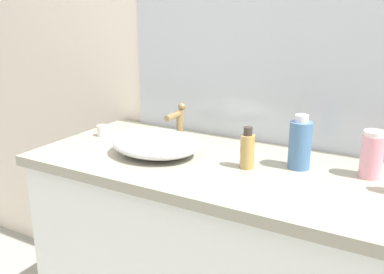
% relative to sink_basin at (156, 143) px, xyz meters
% --- Properties ---
extents(bathroom_wall_rear, '(6.00, 0.06, 2.60)m').
position_rel_sink_basin_xyz_m(bathroom_wall_rear, '(0.18, 0.38, 0.42)').
color(bathroom_wall_rear, silver).
rests_on(bathroom_wall_rear, ground).
extents(vanity_counter, '(1.39, 0.60, 0.84)m').
position_rel_sink_basin_xyz_m(vanity_counter, '(0.27, 0.04, -0.46)').
color(vanity_counter, white).
rests_on(vanity_counter, ground).
extents(sink_basin, '(0.32, 0.27, 0.08)m').
position_rel_sink_basin_xyz_m(sink_basin, '(0.00, 0.00, 0.00)').
color(sink_basin, silver).
rests_on(sink_basin, vanity_counter).
extents(faucet, '(0.03, 0.12, 0.15)m').
position_rel_sink_basin_xyz_m(faucet, '(0.00, 0.15, 0.05)').
color(faucet, olive).
rests_on(faucet, vanity_counter).
extents(lotion_bottle, '(0.07, 0.07, 0.18)m').
position_rel_sink_basin_xyz_m(lotion_bottle, '(0.48, 0.12, 0.04)').
color(lotion_bottle, teal).
rests_on(lotion_bottle, vanity_counter).
extents(perfume_bottle, '(0.05, 0.05, 0.14)m').
position_rel_sink_basin_xyz_m(perfume_bottle, '(0.33, 0.04, 0.02)').
color(perfume_bottle, '#AD8D4A').
rests_on(perfume_bottle, vanity_counter).
extents(spray_can, '(0.07, 0.07, 0.15)m').
position_rel_sink_basin_xyz_m(spray_can, '(0.69, 0.15, 0.03)').
color(spray_can, pink).
rests_on(spray_can, vanity_counter).
extents(candle_jar, '(0.04, 0.04, 0.04)m').
position_rel_sink_basin_xyz_m(candle_jar, '(-0.32, 0.08, -0.02)').
color(candle_jar, silver).
rests_on(candle_jar, vanity_counter).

